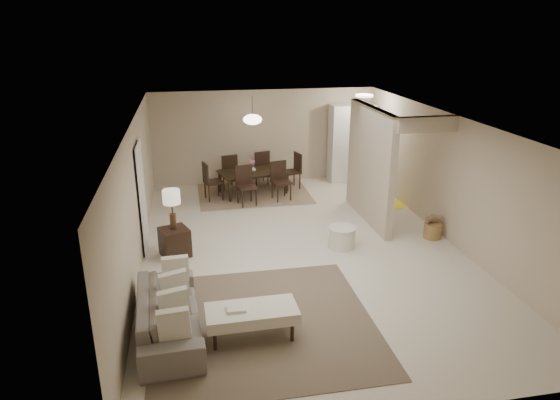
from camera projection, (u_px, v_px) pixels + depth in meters
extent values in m
plane|color=beige|center=(301.00, 248.00, 9.73)|extent=(9.00, 9.00, 0.00)
plane|color=white|center=(303.00, 121.00, 8.89)|extent=(9.00, 9.00, 0.00)
plane|color=#C0AB91|center=(264.00, 136.00, 13.48)|extent=(6.00, 0.00, 6.00)
plane|color=#C0AB91|center=(136.00, 197.00, 8.79)|extent=(0.00, 9.00, 9.00)
plane|color=#C0AB91|center=(450.00, 179.00, 9.83)|extent=(0.00, 9.00, 9.00)
cube|color=#C0AB91|center=(370.00, 165.00, 10.78)|extent=(0.15, 2.50, 2.50)
cube|color=black|center=(142.00, 198.00, 9.43)|extent=(0.04, 0.90, 2.04)
cube|color=silver|center=(351.00, 143.00, 13.63)|extent=(1.20, 0.55, 2.10)
cylinder|color=white|center=(364.00, 96.00, 12.27)|extent=(0.44, 0.44, 0.05)
cube|color=brown|center=(263.00, 323.00, 7.30)|extent=(3.20, 3.20, 0.01)
imported|color=slate|center=(169.00, 314.00, 6.96)|extent=(2.17, 0.95, 0.62)
cube|color=silver|center=(252.00, 314.00, 6.86)|extent=(1.28, 0.61, 0.17)
cylinder|color=black|center=(215.00, 341.00, 6.65)|extent=(0.05, 0.05, 0.28)
cylinder|color=black|center=(292.00, 332.00, 6.84)|extent=(0.05, 0.05, 0.28)
cylinder|color=black|center=(213.00, 323.00, 7.04)|extent=(0.05, 0.05, 0.28)
cylinder|color=black|center=(286.00, 316.00, 7.23)|extent=(0.05, 0.05, 0.28)
cube|color=black|center=(175.00, 242.00, 9.34)|extent=(0.63, 0.63, 0.54)
cylinder|color=#4B3520|center=(173.00, 221.00, 9.20)|extent=(0.12, 0.12, 0.30)
cylinder|color=#4B3520|center=(172.00, 207.00, 9.11)|extent=(0.03, 0.03, 0.26)
cylinder|color=beige|center=(171.00, 197.00, 9.04)|extent=(0.32, 0.32, 0.26)
cylinder|color=silver|center=(342.00, 237.00, 9.71)|extent=(0.53, 0.53, 0.41)
cylinder|color=olive|center=(432.00, 231.00, 10.16)|extent=(0.47, 0.47, 0.31)
cube|color=#816A50|center=(254.00, 193.00, 12.83)|extent=(2.80, 2.10, 0.01)
imported|color=black|center=(254.00, 183.00, 12.73)|extent=(1.87, 1.32, 0.59)
imported|color=silver|center=(253.00, 169.00, 12.61)|extent=(0.13, 0.13, 0.13)
cube|color=yellow|center=(391.00, 205.00, 12.02)|extent=(0.99, 0.70, 0.01)
cylinder|color=#4B3520|center=(252.00, 106.00, 12.07)|extent=(0.02, 0.02, 0.50)
ellipsoid|color=#FFEAC6|center=(252.00, 119.00, 12.18)|extent=(0.46, 0.46, 0.25)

